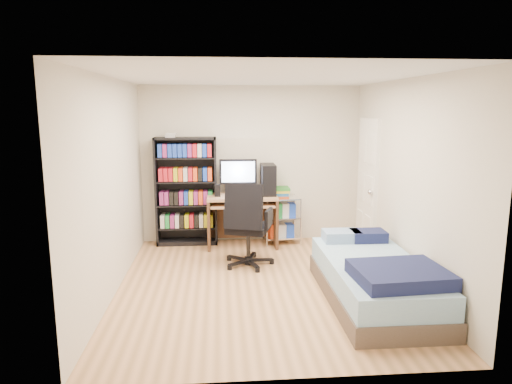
{
  "coord_description": "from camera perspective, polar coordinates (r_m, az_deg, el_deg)",
  "views": [
    {
      "loc": [
        -0.5,
        -5.3,
        2.15
      ],
      "look_at": [
        -0.05,
        0.4,
        1.09
      ],
      "focal_mm": 32.0,
      "sensor_mm": 36.0,
      "label": 1
    }
  ],
  "objects": [
    {
      "name": "room",
      "position": [
        5.4,
        0.82,
        0.88
      ],
      "size": [
        3.58,
        4.08,
        2.58
      ],
      "color": "tan",
      "rests_on": "ground"
    },
    {
      "name": "computer_desk",
      "position": [
        7.16,
        -0.91,
        -0.92
      ],
      "size": [
        1.08,
        0.63,
        1.36
      ],
      "color": "tan",
      "rests_on": "room"
    },
    {
      "name": "media_shelf",
      "position": [
        7.27,
        -8.71,
        0.25
      ],
      "size": [
        0.96,
        0.32,
        1.77
      ],
      "color": "black",
      "rests_on": "room"
    },
    {
      "name": "door",
      "position": [
        7.11,
        13.74,
        0.86
      ],
      "size": [
        0.12,
        0.8,
        2.0
      ],
      "color": "white",
      "rests_on": "room"
    },
    {
      "name": "bed",
      "position": [
        5.37,
        14.66,
        -10.5
      ],
      "size": [
        1.04,
        2.08,
        0.59
      ],
      "color": "brown",
      "rests_on": "room"
    },
    {
      "name": "office_chair",
      "position": [
        6.28,
        -1.08,
        -5.94
      ],
      "size": [
        0.89,
        0.89,
        1.18
      ],
      "rotation": [
        0.0,
        0.0,
        -0.32
      ],
      "color": "black",
      "rests_on": "room"
    },
    {
      "name": "wire_cart",
      "position": [
        7.3,
        3.19,
        -1.8
      ],
      "size": [
        0.61,
        0.47,
        0.92
      ],
      "rotation": [
        0.0,
        0.0,
        0.11
      ],
      "color": "silver",
      "rests_on": "room"
    }
  ]
}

